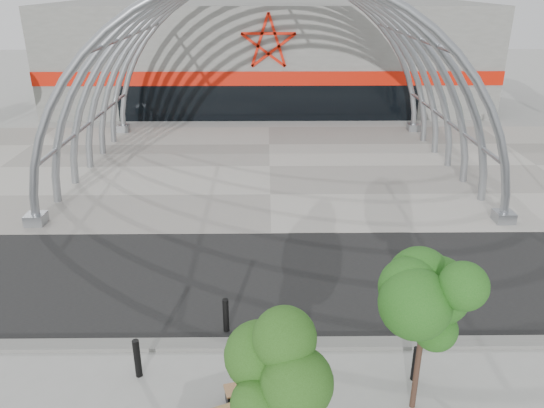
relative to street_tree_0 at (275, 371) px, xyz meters
name	(u,v)px	position (x,y,z in m)	size (l,w,h in m)	color
ground	(274,340)	(0.03, 4.16, -2.42)	(140.00, 140.00, 0.00)	#9C9C97
road	(272,278)	(0.03, 7.66, -2.41)	(140.00, 7.00, 0.02)	black
forecourt	(270,166)	(0.03, 19.66, -2.40)	(60.00, 17.00, 0.04)	gray
kerb	(274,344)	(0.03, 3.91, -2.36)	(60.00, 0.50, 0.12)	slate
arena_building	(268,53)	(0.03, 37.61, 1.57)	(34.00, 15.24, 8.00)	slate
vault_canopy	(270,166)	(0.03, 19.66, -2.41)	(20.80, 15.80, 20.36)	gray
street_tree_0	(275,371)	(0.00, 0.00, 0.00)	(1.48, 1.48, 3.37)	black
street_tree_1	(425,306)	(3.39, 1.55, 0.49)	(1.71, 1.71, 4.06)	#341D19
bench_1	(267,390)	(-0.16, 1.92, -2.21)	(2.16, 0.99, 0.44)	black
bollard_0	(137,358)	(-3.53, 2.72, -1.86)	(0.18, 0.18, 1.12)	black
bollard_1	(226,316)	(-1.36, 4.62, -1.87)	(0.18, 0.18, 1.10)	black
bollard_2	(287,332)	(0.39, 3.79, -1.86)	(0.18, 0.18, 1.14)	black
bollard_3	(304,336)	(0.86, 3.71, -1.96)	(0.15, 0.15, 0.93)	black
bollard_4	(415,364)	(3.66, 2.51, -1.93)	(0.16, 0.16, 0.99)	black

